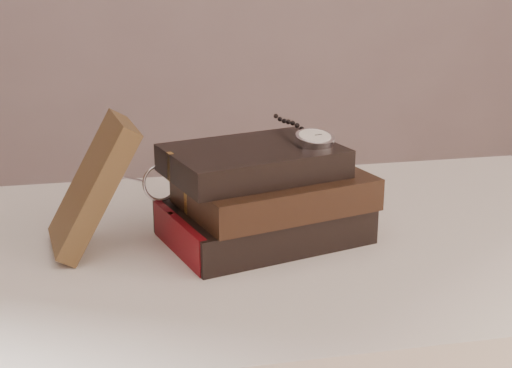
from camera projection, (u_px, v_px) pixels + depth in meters
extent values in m
cube|color=silver|center=(285.00, 251.00, 0.98)|extent=(1.00, 0.60, 0.04)
cube|color=white|center=(284.00, 292.00, 1.00)|extent=(0.88, 0.49, 0.08)
cylinder|color=white|center=(479.00, 362.00, 1.42)|extent=(0.05, 0.05, 0.71)
cube|color=black|center=(263.00, 221.00, 0.96)|extent=(0.28, 0.23, 0.05)
cube|color=beige|center=(266.00, 221.00, 0.97)|extent=(0.27, 0.21, 0.04)
cube|color=gold|center=(171.00, 230.00, 0.93)|extent=(0.01, 0.01, 0.05)
cube|color=#68090F|center=(179.00, 237.00, 0.91)|extent=(0.05, 0.15, 0.05)
cube|color=black|center=(275.00, 191.00, 0.95)|extent=(0.26, 0.21, 0.04)
cube|color=beige|center=(277.00, 190.00, 0.95)|extent=(0.25, 0.20, 0.03)
cube|color=gold|center=(188.00, 198.00, 0.92)|extent=(0.01, 0.01, 0.04)
cube|color=black|center=(253.00, 161.00, 0.94)|extent=(0.24, 0.20, 0.04)
cube|color=beige|center=(255.00, 160.00, 0.95)|extent=(0.24, 0.19, 0.03)
cube|color=gold|center=(171.00, 167.00, 0.92)|extent=(0.01, 0.01, 0.04)
cube|color=#3D2A17|center=(93.00, 185.00, 0.91)|extent=(0.13, 0.12, 0.17)
cylinder|color=silver|center=(315.00, 140.00, 0.95)|extent=(0.06, 0.06, 0.02)
cylinder|color=white|center=(315.00, 136.00, 0.95)|extent=(0.05, 0.05, 0.01)
torus|color=silver|center=(315.00, 136.00, 0.95)|extent=(0.06, 0.06, 0.01)
cylinder|color=silver|center=(303.00, 135.00, 0.97)|extent=(0.01, 0.01, 0.01)
cube|color=black|center=(312.00, 134.00, 0.95)|extent=(0.00, 0.01, 0.00)
cube|color=black|center=(318.00, 135.00, 0.95)|extent=(0.01, 0.00, 0.00)
sphere|color=black|center=(302.00, 129.00, 0.98)|extent=(0.01, 0.01, 0.01)
sphere|color=black|center=(297.00, 125.00, 0.99)|extent=(0.01, 0.01, 0.01)
sphere|color=black|center=(293.00, 123.00, 1.00)|extent=(0.01, 0.01, 0.01)
sphere|color=black|center=(288.00, 122.00, 1.02)|extent=(0.01, 0.01, 0.01)
sphere|color=black|center=(284.00, 121.00, 1.03)|extent=(0.01, 0.01, 0.01)
sphere|color=black|center=(280.00, 119.00, 1.04)|extent=(0.01, 0.01, 0.01)
sphere|color=black|center=(276.00, 116.00, 1.05)|extent=(0.01, 0.01, 0.01)
torus|color=silver|center=(160.00, 183.00, 0.97)|extent=(0.05, 0.03, 0.05)
torus|color=silver|center=(198.00, 178.00, 0.99)|extent=(0.05, 0.03, 0.05)
cylinder|color=silver|center=(179.00, 178.00, 0.98)|extent=(0.01, 0.01, 0.00)
cylinder|color=silver|center=(131.00, 179.00, 1.01)|extent=(0.03, 0.11, 0.03)
cylinder|color=silver|center=(197.00, 169.00, 1.05)|extent=(0.03, 0.11, 0.03)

